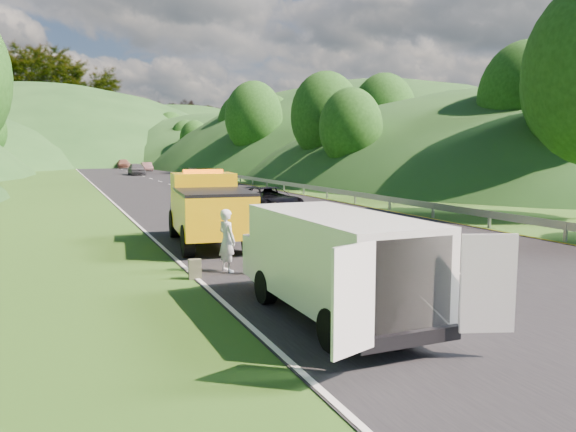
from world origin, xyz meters
name	(u,v)px	position (x,y,z in m)	size (l,w,h in m)	color
ground	(333,270)	(0.00, 0.00, 0.00)	(320.00, 320.00, 0.00)	#38661E
road_surface	(171,185)	(3.00, 40.00, 0.01)	(14.00, 200.00, 0.02)	black
guardrail	(211,177)	(10.30, 52.50, 0.00)	(0.06, 140.00, 1.52)	gray
tree_line_right	(284,173)	(23.00, 60.00, 0.00)	(14.00, 140.00, 14.00)	#265D1B
hills_backdrop	(113,162)	(6.50, 134.70, 0.00)	(201.00, 288.60, 44.00)	#2D5B23
tow_truck	(208,209)	(-2.23, 5.51, 1.32)	(2.92, 6.48, 2.70)	black
white_van	(333,259)	(-2.14, -4.18, 1.24)	(3.38, 6.18, 2.19)	black
woman	(227,272)	(-2.91, 0.85, 0.00)	(0.65, 0.48, 1.78)	silver
child	(259,276)	(-2.23, 0.11, 0.00)	(0.51, 0.40, 1.05)	#CCBB6D
worker	(430,326)	(-0.60, -5.37, 0.00)	(1.20, 0.69, 1.85)	black
suitcase	(195,269)	(-3.95, 0.38, 0.27)	(0.33, 0.19, 0.54)	#4E503C
spare_tire	(391,346)	(-1.94, -6.06, 0.00)	(0.64, 0.64, 0.20)	black
passing_suv	(270,214)	(3.30, 13.84, 0.00)	(2.35, 5.10, 1.42)	black
dist_car_a	(137,175)	(2.65, 61.70, 0.00)	(1.88, 4.68, 1.60)	#424146
dist_car_b	(147,171)	(5.87, 74.27, 0.00)	(1.42, 4.07, 1.34)	brown
dist_car_c	(124,168)	(4.07, 89.16, 0.00)	(2.16, 5.30, 1.54)	brown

